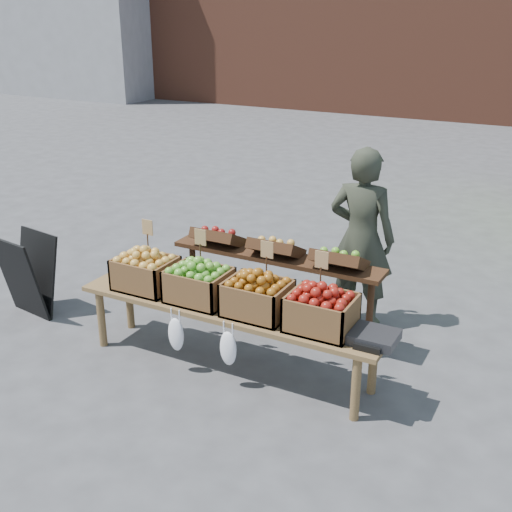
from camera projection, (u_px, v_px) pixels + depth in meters
The scene contains 10 objects.
ground at pixel (193, 326), 6.18m from camera, with size 80.00×80.00×0.00m, color #434346.
vendor at pixel (361, 238), 5.97m from camera, with size 0.63×0.41×1.73m, color #2A2E22.
chalkboard_sign at pixel (28, 275), 6.30m from camera, with size 0.55×0.30×0.84m, color black, non-canonical shape.
back_table at pixel (276, 283), 5.85m from camera, with size 2.10×0.44×1.04m, color #341D0F, non-canonical shape.
display_bench at pixel (228, 338), 5.38m from camera, with size 2.70×0.56×0.57m, color brown, non-canonical shape.
crate_golden_apples at pixel (146, 273), 5.59m from camera, with size 0.50×0.40×0.28m, color gold, non-canonical shape.
crate_russet_pears at pixel (199, 285), 5.35m from camera, with size 0.50×0.40×0.28m, color #489326, non-canonical shape.
crate_red_apples at pixel (257, 298), 5.11m from camera, with size 0.50×0.40×0.28m, color #9B510D, non-canonical shape.
crate_green_apples at pixel (321, 313), 4.87m from camera, with size 0.50×0.40×0.28m, color #720101, non-canonical shape.
weighing_scale at pixel (374, 337), 4.72m from camera, with size 0.34×0.30×0.08m, color black.
Camera 1 is at (3.11, -4.59, 2.89)m, focal length 45.00 mm.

